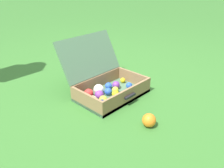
# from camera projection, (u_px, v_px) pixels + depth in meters

# --- Properties ---
(ground_plane) EXTENTS (16.00, 16.00, 0.00)m
(ground_plane) POSITION_uv_depth(u_px,v_px,m) (103.00, 94.00, 1.90)
(ground_plane) COLOR #336B28
(open_suitcase) EXTENTS (0.55, 0.55, 0.44)m
(open_suitcase) POSITION_uv_depth(u_px,v_px,m) (105.00, 83.00, 1.85)
(open_suitcase) COLOR #4C7051
(open_suitcase) RESTS_ON ground
(stray_ball_on_grass) EXTENTS (0.09, 0.09, 0.09)m
(stray_ball_on_grass) POSITION_uv_depth(u_px,v_px,m) (149.00, 120.00, 1.49)
(stray_ball_on_grass) COLOR orange
(stray_ball_on_grass) RESTS_ON ground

